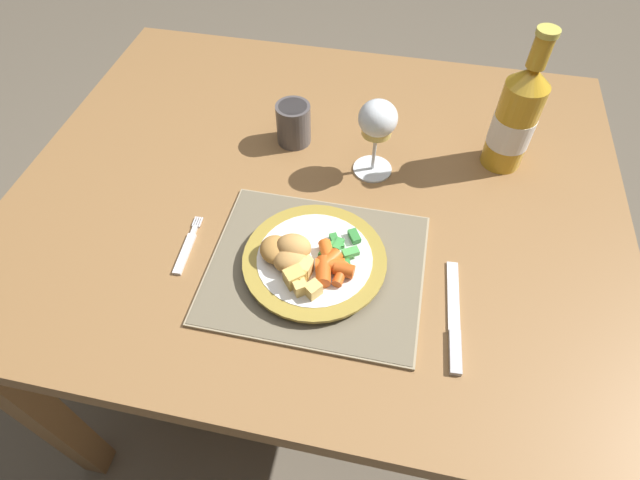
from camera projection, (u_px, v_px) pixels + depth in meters
name	position (u px, v px, depth m)	size (l,w,h in m)	color
ground_plane	(319.00, 356.00, 1.52)	(6.00, 6.00, 0.00)	brown
dining_table	(319.00, 217.00, 1.02)	(1.13, 0.94, 0.74)	olive
placemat	(316.00, 268.00, 0.82)	(0.35, 0.29, 0.01)	gray
dinner_plate	(315.00, 261.00, 0.81)	(0.23, 0.23, 0.02)	white
breaded_croquettes	(287.00, 252.00, 0.79)	(0.10, 0.09, 0.04)	tan
green_beans_pile	(337.00, 251.00, 0.80)	(0.07, 0.09, 0.02)	#338438
glazed_carrots	(331.00, 265.00, 0.78)	(0.07, 0.09, 0.02)	#CC5119
fork	(187.00, 249.00, 0.84)	(0.02, 0.12, 0.01)	silver
table_knife	(454.00, 325.00, 0.75)	(0.03, 0.20, 0.01)	silver
wine_glass	(377.00, 123.00, 0.88)	(0.07, 0.07, 0.16)	silver
bottle	(516.00, 118.00, 0.90)	(0.08, 0.08, 0.27)	gold
roast_potatoes	(301.00, 276.00, 0.77)	(0.07, 0.07, 0.03)	#E5BC66
drinking_cup	(293.00, 123.00, 0.99)	(0.07, 0.07, 0.08)	#4C4747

